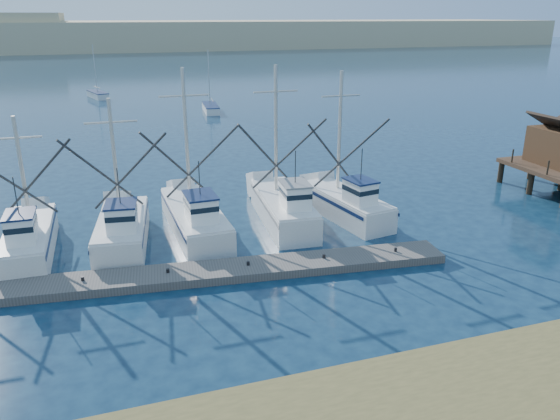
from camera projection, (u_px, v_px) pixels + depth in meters
The scene contains 6 objects.
ground at pixel (378, 314), 23.97m from camera, with size 500.00×500.00×0.00m, color #0C2036.
floating_dock at pixel (126, 280), 26.51m from camera, with size 32.71×2.18×0.44m, color #58524E.
dune_ridge at pixel (120, 35), 209.90m from camera, with size 360.00×60.00×10.00m, color tan.
trawler_fleet at pixel (125, 228), 31.03m from camera, with size 32.05×9.20×9.58m.
sailboat_near at pixel (211, 108), 73.53m from camera, with size 2.36×6.65×8.10m.
sailboat_far at pixel (98, 95), 85.83m from camera, with size 3.30×6.45×8.10m.
Camera 1 is at (-10.72, -18.58, 12.41)m, focal length 35.00 mm.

